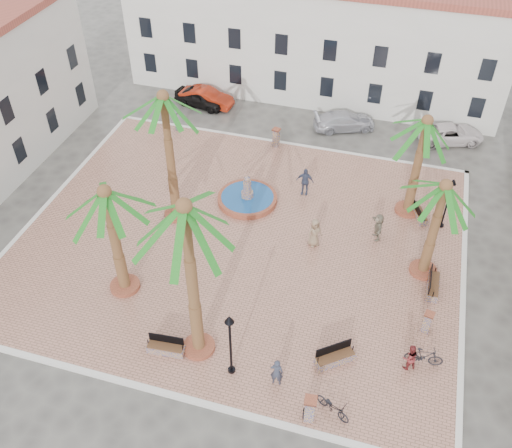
# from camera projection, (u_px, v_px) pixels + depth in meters

# --- Properties ---
(ground) EXTENTS (120.00, 120.00, 0.00)m
(ground) POSITION_uv_depth(u_px,v_px,m) (240.00, 241.00, 34.44)
(ground) COLOR #56544F
(ground) RESTS_ON ground
(plaza) EXTENTS (26.00, 22.00, 0.15)m
(plaza) POSITION_uv_depth(u_px,v_px,m) (240.00, 240.00, 34.39)
(plaza) COLOR #AF7561
(plaza) RESTS_ON ground
(kerb_n) EXTENTS (26.30, 0.30, 0.16)m
(kerb_n) POSITION_uv_depth(u_px,v_px,m) (285.00, 143.00, 42.32)
(kerb_n) COLOR silver
(kerb_n) RESTS_ON ground
(kerb_s) EXTENTS (26.30, 0.30, 0.16)m
(kerb_s) POSITION_uv_depth(u_px,v_px,m) (168.00, 394.00, 26.45)
(kerb_s) COLOR silver
(kerb_s) RESTS_ON ground
(kerb_e) EXTENTS (0.30, 22.30, 0.16)m
(kerb_e) POSITION_uv_depth(u_px,v_px,m) (463.00, 285.00, 31.61)
(kerb_e) COLOR silver
(kerb_e) RESTS_ON ground
(kerb_w) EXTENTS (0.30, 22.30, 0.16)m
(kerb_w) POSITION_uv_depth(u_px,v_px,m) (51.00, 201.00, 37.17)
(kerb_w) COLOR silver
(kerb_w) RESTS_ON ground
(building_north) EXTENTS (30.40, 7.40, 9.50)m
(building_north) POSITION_uv_depth(u_px,v_px,m) (315.00, 35.00, 45.72)
(building_north) COLOR silver
(building_north) RESTS_ON ground
(fountain) EXTENTS (3.86, 3.86, 2.00)m
(fountain) POSITION_uv_depth(u_px,v_px,m) (247.00, 198.00, 36.91)
(fountain) COLOR #9F4B33
(fountain) RESTS_ON plaza
(palm_nw) EXTENTS (5.07, 5.07, 8.74)m
(palm_nw) POSITION_uv_depth(u_px,v_px,m) (164.00, 111.00, 31.05)
(palm_nw) COLOR #9F4B33
(palm_nw) RESTS_ON plaza
(palm_sw) EXTENTS (5.30, 5.30, 7.03)m
(palm_sw) POSITION_uv_depth(u_px,v_px,m) (107.00, 205.00, 27.56)
(palm_sw) COLOR #9F4B33
(palm_sw) RESTS_ON plaza
(palm_s) EXTENTS (5.18, 5.18, 9.49)m
(palm_s) POSITION_uv_depth(u_px,v_px,m) (186.00, 224.00, 22.92)
(palm_s) COLOR #9F4B33
(palm_s) RESTS_ON plaza
(palm_e) EXTENTS (4.99, 4.99, 6.45)m
(palm_e) POSITION_uv_depth(u_px,v_px,m) (443.00, 198.00, 28.81)
(palm_e) COLOR #9F4B33
(palm_e) RESTS_ON plaza
(palm_ne) EXTENTS (5.12, 5.12, 6.95)m
(palm_ne) POSITION_uv_depth(u_px,v_px,m) (425.00, 133.00, 32.53)
(palm_ne) COLOR #9F4B33
(palm_ne) RESTS_ON plaza
(bench_s) EXTENTS (1.92, 0.74, 0.99)m
(bench_s) POSITION_uv_depth(u_px,v_px,m) (166.00, 348.00, 27.99)
(bench_s) COLOR #806762
(bench_s) RESTS_ON plaza
(bench_se) EXTENTS (1.96, 1.72, 1.06)m
(bench_se) POSITION_uv_depth(u_px,v_px,m) (335.00, 358.00, 27.53)
(bench_se) COLOR #806762
(bench_se) RESTS_ON plaza
(bench_e) EXTENTS (0.62, 1.99, 1.05)m
(bench_e) POSITION_uv_depth(u_px,v_px,m) (433.00, 286.00, 31.08)
(bench_e) COLOR #806762
(bench_e) RESTS_ON plaza
(bench_ne) EXTENTS (1.14, 1.75, 0.89)m
(bench_ne) POSITION_uv_depth(u_px,v_px,m) (419.00, 214.00, 35.68)
(bench_ne) COLOR #806762
(bench_ne) RESTS_ON plaza
(lamppost_s) EXTENTS (0.44, 0.44, 4.07)m
(lamppost_s) POSITION_uv_depth(u_px,v_px,m) (230.00, 335.00, 25.51)
(lamppost_s) COLOR black
(lamppost_s) RESTS_ON plaza
(lamppost_e) EXTENTS (0.39, 0.39, 3.63)m
(lamppost_e) POSITION_uv_depth(u_px,v_px,m) (450.00, 195.00, 33.60)
(lamppost_e) COLOR black
(lamppost_e) RESTS_ON plaza
(bollard_se) EXTENTS (0.60, 0.60, 1.54)m
(bollard_se) POSITION_uv_depth(u_px,v_px,m) (310.00, 409.00, 24.92)
(bollard_se) COLOR #806762
(bollard_se) RESTS_ON plaza
(bollard_n) EXTENTS (0.62, 0.62, 1.44)m
(bollard_n) POSITION_uv_depth(u_px,v_px,m) (276.00, 137.00, 41.47)
(bollard_n) COLOR #806762
(bollard_n) RESTS_ON plaza
(bollard_e) EXTENTS (0.57, 0.57, 1.33)m
(bollard_e) POSITION_uv_depth(u_px,v_px,m) (427.00, 322.00, 28.70)
(bollard_e) COLOR #806762
(bollard_e) RESTS_ON plaza
(litter_bin) EXTENTS (0.34, 0.34, 0.66)m
(litter_bin) POSITION_uv_depth(u_px,v_px,m) (306.00, 414.00, 25.25)
(litter_bin) COLOR black
(litter_bin) RESTS_ON plaza
(cyclist_a) EXTENTS (0.65, 0.46, 1.70)m
(cyclist_a) POSITION_uv_depth(u_px,v_px,m) (277.00, 372.00, 26.28)
(cyclist_a) COLOR #2E3445
(cyclist_a) RESTS_ON plaza
(bicycle_a) EXTENTS (1.89, 1.40, 0.95)m
(bicycle_a) POSITION_uv_depth(u_px,v_px,m) (333.00, 407.00, 25.36)
(bicycle_a) COLOR black
(bicycle_a) RESTS_ON plaza
(cyclist_b) EXTENTS (0.96, 0.90, 1.58)m
(cyclist_b) POSITION_uv_depth(u_px,v_px,m) (410.00, 357.00, 26.97)
(cyclist_b) COLOR maroon
(cyclist_b) RESTS_ON plaza
(bicycle_b) EXTENTS (1.89, 0.69, 1.11)m
(bicycle_b) POSITION_uv_depth(u_px,v_px,m) (424.00, 357.00, 27.28)
(bicycle_b) COLOR black
(bicycle_b) RESTS_ON plaza
(pedestrian_fountain_a) EXTENTS (1.08, 1.07, 1.88)m
(pedestrian_fountain_a) POSITION_uv_depth(u_px,v_px,m) (315.00, 233.00, 33.36)
(pedestrian_fountain_a) COLOR #866C52
(pedestrian_fountain_a) RESTS_ON plaza
(pedestrian_fountain_b) EXTENTS (1.17, 0.52, 1.96)m
(pedestrian_fountain_b) POSITION_uv_depth(u_px,v_px,m) (305.00, 181.00, 37.06)
(pedestrian_fountain_b) COLOR #3D4663
(pedestrian_fountain_b) RESTS_ON plaza
(pedestrian_north) EXTENTS (1.03, 1.33, 1.82)m
(pedestrian_north) POSITION_uv_depth(u_px,v_px,m) (177.00, 119.00, 43.03)
(pedestrian_north) COLOR #4F4F54
(pedestrian_north) RESTS_ON plaza
(pedestrian_east) EXTENTS (0.99, 1.75, 1.80)m
(pedestrian_east) POSITION_uv_depth(u_px,v_px,m) (378.00, 227.00, 33.83)
(pedestrian_east) COLOR gray
(pedestrian_east) RESTS_ON plaza
(car_black) EXTENTS (4.61, 2.62, 1.48)m
(car_black) POSITION_uv_depth(u_px,v_px,m) (200.00, 97.00, 46.21)
(car_black) COLOR black
(car_black) RESTS_ON ground
(car_red) EXTENTS (4.53, 1.93, 1.45)m
(car_red) POSITION_uv_depth(u_px,v_px,m) (206.00, 97.00, 46.24)
(car_red) COLOR #A7250F
(car_red) RESTS_ON ground
(car_silver) EXTENTS (5.08, 3.64, 1.37)m
(car_silver) POSITION_uv_depth(u_px,v_px,m) (344.00, 121.00, 43.57)
(car_silver) COLOR silver
(car_silver) RESTS_ON ground
(car_white) EXTENTS (5.31, 3.73, 1.34)m
(car_white) POSITION_uv_depth(u_px,v_px,m) (451.00, 134.00, 42.24)
(car_white) COLOR white
(car_white) RESTS_ON ground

